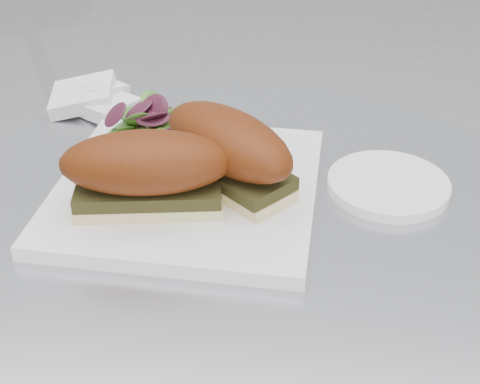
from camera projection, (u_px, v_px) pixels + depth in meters
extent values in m
cylinder|color=#B4B6BC|center=(239.00, 233.00, 0.67)|extent=(0.70, 0.70, 0.02)
cube|color=white|center=(187.00, 188.00, 0.71)|extent=(0.28, 0.28, 0.02)
cube|color=beige|center=(150.00, 201.00, 0.66)|extent=(0.15, 0.08, 0.01)
cube|color=black|center=(149.00, 189.00, 0.65)|extent=(0.15, 0.08, 0.01)
ellipsoid|color=#601D09|center=(146.00, 162.00, 0.64)|extent=(0.18, 0.10, 0.06)
cube|color=beige|center=(228.00, 178.00, 0.70)|extent=(0.15, 0.14, 0.01)
cube|color=black|center=(228.00, 167.00, 0.69)|extent=(0.15, 0.14, 0.01)
ellipsoid|color=#601D09|center=(228.00, 141.00, 0.67)|extent=(0.18, 0.17, 0.06)
cylinder|color=white|center=(388.00, 185.00, 0.72)|extent=(0.13, 0.13, 0.01)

